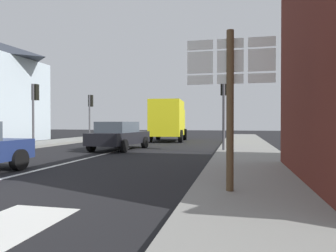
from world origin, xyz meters
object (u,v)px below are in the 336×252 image
at_px(sedan_far, 119,135).
at_px(traffic_light_near_right, 224,96).
at_px(route_sign_post, 230,93).
at_px(delivery_truck, 168,119).
at_px(traffic_light_near_left, 35,101).
at_px(traffic_light_far_left, 90,107).
at_px(traffic_light_far_right, 228,105).

relative_size(sedan_far, traffic_light_near_right, 1.20).
bearing_deg(route_sign_post, delivery_truck, 106.41).
height_order(traffic_light_near_left, traffic_light_far_left, traffic_light_near_left).
distance_m(traffic_light_far_right, traffic_light_far_left, 10.54).
distance_m(route_sign_post, traffic_light_near_right, 8.81).
height_order(delivery_truck, traffic_light_near_left, traffic_light_near_left).
xyz_separation_m(sedan_far, delivery_truck, (0.92, 7.66, 0.89)).
distance_m(sedan_far, traffic_light_near_right, 5.74).
height_order(route_sign_post, traffic_light_near_right, traffic_light_near_right).
bearing_deg(traffic_light_near_right, sedan_far, 175.84).
bearing_deg(traffic_light_far_left, traffic_light_near_left, -90.00).
bearing_deg(sedan_far, traffic_light_far_right, 55.90).
distance_m(delivery_truck, traffic_light_far_left, 6.13).
bearing_deg(traffic_light_far_left, sedan_far, -53.58).
bearing_deg(traffic_light_far_left, route_sign_post, -55.69).
xyz_separation_m(delivery_truck, traffic_light_far_right, (4.48, 0.31, 1.04)).
bearing_deg(traffic_light_far_right, sedan_far, -124.10).
height_order(sedan_far, traffic_light_far_left, traffic_light_far_left).
distance_m(sedan_far, traffic_light_far_right, 9.82).
relative_size(traffic_light_near_right, traffic_light_far_left, 1.02).
bearing_deg(traffic_light_far_right, traffic_light_far_left, -174.15).
height_order(traffic_light_near_right, traffic_light_far_left, traffic_light_near_right).
distance_m(route_sign_post, traffic_light_far_left, 19.46).
height_order(sedan_far, traffic_light_near_right, traffic_light_near_right).
bearing_deg(traffic_light_near_left, traffic_light_far_right, 36.75).
bearing_deg(sedan_far, traffic_light_far_left, 126.42).
height_order(delivery_truck, route_sign_post, route_sign_post).
relative_size(route_sign_post, traffic_light_far_left, 0.90).
bearing_deg(traffic_light_near_right, delivery_truck, 119.09).
height_order(traffic_light_far_right, traffic_light_far_left, traffic_light_far_right).
xyz_separation_m(route_sign_post, traffic_light_near_left, (-10.96, 9.31, 0.65)).
bearing_deg(delivery_truck, route_sign_post, -73.59).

